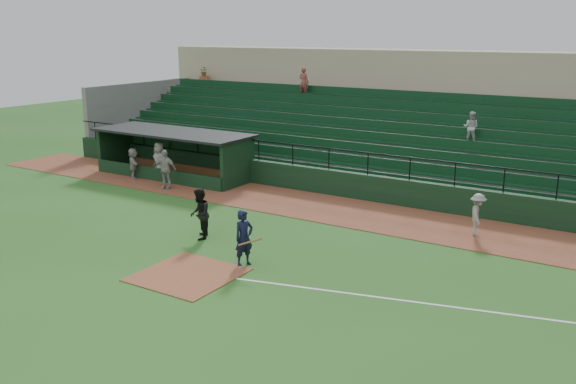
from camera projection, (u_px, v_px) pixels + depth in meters
The scene contains 12 objects.
ground at pixel (208, 265), 20.42m from camera, with size 90.00×90.00×0.00m, color #25581C.
warning_track at pixel (324, 208), 26.97m from camera, with size 40.00×4.00×0.03m, color brown.
home_plate_dirt at pixel (188, 275), 19.60m from camera, with size 3.00×3.00×0.03m, color brown.
foul_line at pixel (457, 308), 17.29m from camera, with size 18.00×0.09×0.01m, color white.
stadium_structure at pixel (400, 130), 33.32m from camera, with size 38.00×13.08×6.40m.
dugout at pixel (179, 150), 32.92m from camera, with size 8.90×3.20×2.42m.
batter_at_plate at pixel (244, 238), 20.19m from camera, with size 1.13×0.80×1.89m.
umpire at pixel (200, 214), 22.80m from camera, with size 0.93×0.73×1.92m, color black.
runner at pixel (477, 214), 23.16m from camera, with size 1.04×0.60×1.61m, color gray.
dugout_player_a at pixel (165, 169), 29.99m from camera, with size 1.13×0.47×1.93m, color #ACA5A0.
dugout_player_b at pixel (160, 161), 31.79m from camera, with size 0.96×0.63×1.97m, color gray.
dugout_player_c at pixel (133, 163), 32.15m from camera, with size 1.48×0.47×1.60m, color #A29D97.
Camera 1 is at (12.42, -14.79, 7.54)m, focal length 38.44 mm.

